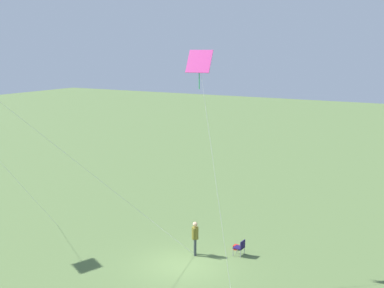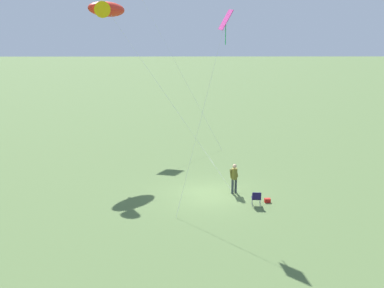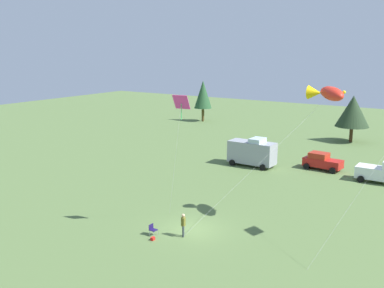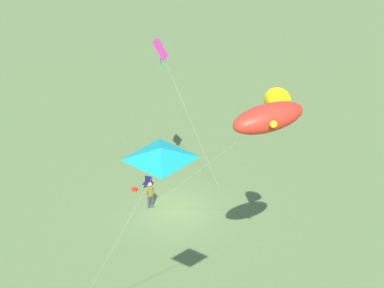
{
  "view_description": "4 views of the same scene",
  "coord_description": "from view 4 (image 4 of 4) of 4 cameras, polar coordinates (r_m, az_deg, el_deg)",
  "views": [
    {
      "loc": [
        -12.5,
        20.79,
        10.47
      ],
      "look_at": [
        -1.33,
        1.41,
        6.32
      ],
      "focal_mm": 50.0,
      "sensor_mm": 36.0,
      "label": 1
    },
    {
      "loc": [
        -28.78,
        1.07,
        10.62
      ],
      "look_at": [
        -1.76,
        0.96,
        3.43
      ],
      "focal_mm": 50.0,
      "sensor_mm": 36.0,
      "label": 2
    },
    {
      "loc": [
        17.52,
        -26.6,
        13.5
      ],
      "look_at": [
        -0.02,
        -0.06,
        6.64
      ],
      "focal_mm": 42.0,
      "sensor_mm": 36.0,
      "label": 3
    },
    {
      "loc": [
        25.4,
        9.54,
        17.68
      ],
      "look_at": [
        -1.98,
        0.47,
        3.59
      ],
      "focal_mm": 50.0,
      "sensor_mm": 36.0,
      "label": 4
    }
  ],
  "objects": [
    {
      "name": "kite_delta_teal",
      "position": [
        12.94,
        -3.39,
        -1.44
      ],
      "size": [
        6.14,
        7.39,
        12.18
      ],
      "color": "teal",
      "rests_on": "ground"
    },
    {
      "name": "folding_chair",
      "position": [
        34.43,
        -4.75,
        -4.03
      ],
      "size": [
        0.49,
        0.49,
        0.82
      ],
      "rotation": [
        0.0,
        0.0,
        -0.03
      ],
      "color": "#1B1246",
      "rests_on": "ground"
    },
    {
      "name": "backpack_on_grass",
      "position": [
        34.42,
        -6.15,
        -4.84
      ],
      "size": [
        0.25,
        0.34,
        0.22
      ],
      "primitive_type": "cube",
      "rotation": [
        0.0,
        0.0,
        4.82
      ],
      "color": "red",
      "rests_on": "ground"
    },
    {
      "name": "person_kite_flyer",
      "position": [
        32.19,
        -4.48,
        -5.23
      ],
      "size": [
        0.48,
        0.56,
        1.74
      ],
      "rotation": [
        0.0,
        0.0,
        0.52
      ],
      "color": "#343C40",
      "rests_on": "ground"
    },
    {
      "name": "kite_diamond_rainbow",
      "position": [
        29.03,
        -3.26,
        9.69
      ],
      "size": [
        3.67,
        2.97,
        10.25
      ],
      "color": "#E13997",
      "rests_on": "ground"
    },
    {
      "name": "kite_large_fish",
      "position": [
        19.55,
        8.32,
        3.14
      ],
      "size": [
        9.23,
        9.54,
        10.78
      ],
      "color": "red",
      "rests_on": "ground"
    },
    {
      "name": "ground_plane",
      "position": [
        32.39,
        -1.91,
        -7.08
      ],
      "size": [
        160.0,
        160.0,
        0.0
      ],
      "primitive_type": "plane",
      "color": "#546D3B"
    }
  ]
}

